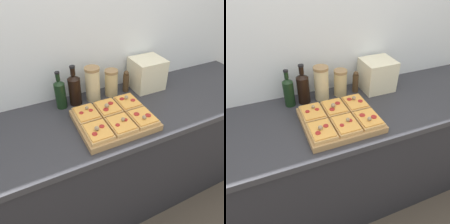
% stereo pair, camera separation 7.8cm
% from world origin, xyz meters
% --- Properties ---
extents(wall_back, '(6.00, 0.06, 2.50)m').
position_xyz_m(wall_back, '(0.00, 0.67, 1.25)').
color(wall_back, silver).
rests_on(wall_back, ground_plane).
extents(kitchen_counter, '(2.63, 0.67, 0.94)m').
position_xyz_m(kitchen_counter, '(0.00, 0.32, 0.47)').
color(kitchen_counter, '#232328').
rests_on(kitchen_counter, ground_plane).
extents(cutting_board, '(0.45, 0.38, 0.04)m').
position_xyz_m(cutting_board, '(0.01, 0.23, 0.96)').
color(cutting_board, '#A37A4C').
rests_on(cutting_board, kitchen_counter).
extents(pizza_slice_back_left, '(0.13, 0.17, 0.05)m').
position_xyz_m(pizza_slice_back_left, '(-0.13, 0.32, 0.99)').
color(pizza_slice_back_left, tan).
rests_on(pizza_slice_back_left, cutting_board).
extents(pizza_slice_back_center, '(0.13, 0.17, 0.06)m').
position_xyz_m(pizza_slice_back_center, '(0.01, 0.32, 0.99)').
color(pizza_slice_back_center, tan).
rests_on(pizza_slice_back_center, cutting_board).
extents(pizza_slice_back_right, '(0.13, 0.17, 0.05)m').
position_xyz_m(pizza_slice_back_right, '(0.16, 0.32, 0.99)').
color(pizza_slice_back_right, tan).
rests_on(pizza_slice_back_right, cutting_board).
extents(pizza_slice_front_left, '(0.13, 0.17, 0.05)m').
position_xyz_m(pizza_slice_front_left, '(-0.13, 0.14, 0.99)').
color(pizza_slice_front_left, tan).
rests_on(pizza_slice_front_left, cutting_board).
extents(pizza_slice_front_center, '(0.13, 0.17, 0.05)m').
position_xyz_m(pizza_slice_front_center, '(0.01, 0.14, 0.99)').
color(pizza_slice_front_center, tan).
rests_on(pizza_slice_front_center, cutting_board).
extents(pizza_slice_front_right, '(0.13, 0.17, 0.05)m').
position_xyz_m(pizza_slice_front_right, '(0.16, 0.14, 0.99)').
color(pizza_slice_front_right, tan).
rests_on(pizza_slice_front_right, cutting_board).
extents(olive_oil_bottle, '(0.07, 0.07, 0.26)m').
position_xyz_m(olive_oil_bottle, '(-0.23, 0.53, 1.04)').
color(olive_oil_bottle, black).
rests_on(olive_oil_bottle, kitchen_counter).
extents(wine_bottle, '(0.08, 0.08, 0.28)m').
position_xyz_m(wine_bottle, '(-0.13, 0.53, 1.05)').
color(wine_bottle, black).
rests_on(wine_bottle, kitchen_counter).
extents(grain_jar_tall, '(0.10, 0.10, 0.24)m').
position_xyz_m(grain_jar_tall, '(0.00, 0.53, 1.06)').
color(grain_jar_tall, beige).
rests_on(grain_jar_tall, kitchen_counter).
extents(grain_jar_short, '(0.09, 0.09, 0.19)m').
position_xyz_m(grain_jar_short, '(0.14, 0.53, 1.03)').
color(grain_jar_short, tan).
rests_on(grain_jar_short, kitchen_counter).
extents(pepper_mill, '(0.04, 0.04, 0.16)m').
position_xyz_m(pepper_mill, '(0.26, 0.53, 1.02)').
color(pepper_mill, '#47331E').
rests_on(pepper_mill, kitchen_counter).
extents(toaster_oven, '(0.25, 0.21, 0.23)m').
position_xyz_m(toaster_oven, '(0.43, 0.51, 1.05)').
color(toaster_oven, beige).
rests_on(toaster_oven, kitchen_counter).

